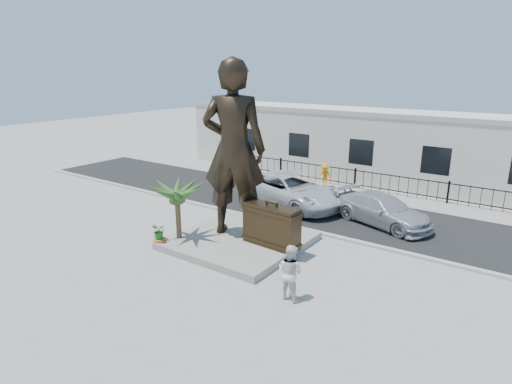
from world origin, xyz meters
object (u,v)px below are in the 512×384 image
tourist (290,272)px  car_white (290,190)px  suitcase (271,226)px  statue (234,149)px

tourist → car_white: tourist is taller
suitcase → tourist: suitcase is taller
statue → car_white: 6.39m
statue → tourist: bearing=124.5°
tourist → car_white: (-5.09, 8.55, -0.05)m
statue → car_white: size_ratio=1.18×
suitcase → tourist: 3.74m
statue → car_white: (-0.48, 5.55, -3.13)m
suitcase → car_white: 6.34m
suitcase → car_white: (-2.56, 5.80, -0.26)m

